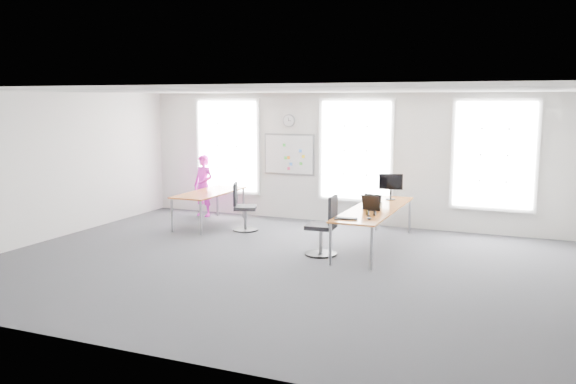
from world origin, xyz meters
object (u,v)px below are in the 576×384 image
at_px(keyboard, 346,219).
at_px(headphones, 371,213).
at_px(person, 203,186).
at_px(chair_right, 324,229).
at_px(monitor, 391,184).
at_px(desk_left, 209,195).
at_px(chair_left, 242,210).
at_px(desk_right, 375,211).

height_order(keyboard, headphones, headphones).
height_order(person, keyboard, person).
height_order(chair_right, monitor, monitor).
bearing_deg(desk_left, chair_left, -14.24).
relative_size(person, monitor, 2.77).
bearing_deg(chair_right, monitor, 155.60).
xyz_separation_m(headphones, monitor, (-0.08, 1.83, 0.28)).
relative_size(chair_left, person, 0.70).
relative_size(chair_right, keyboard, 2.75).
relative_size(person, keyboard, 3.74).
distance_m(chair_left, headphones, 3.42).
distance_m(keyboard, headphones, 0.60).
height_order(person, monitor, person).
height_order(chair_right, headphones, chair_right).
distance_m(desk_right, headphones, 0.78).
distance_m(desk_right, chair_left, 3.10).
height_order(desk_left, keyboard, keyboard).
distance_m(chair_left, keyboard, 3.36).
bearing_deg(desk_right, chair_right, -126.95).
relative_size(desk_left, chair_right, 1.89).
height_order(person, headphones, person).
xyz_separation_m(desk_right, monitor, (0.05, 1.07, 0.38)).
bearing_deg(chair_left, desk_left, 53.86).
bearing_deg(monitor, desk_right, -104.06).
bearing_deg(chair_right, keyboard, 52.33).
xyz_separation_m(desk_left, headphones, (4.17, -1.41, 0.12)).
bearing_deg(monitor, chair_right, -121.85).
height_order(headphones, monitor, monitor).
bearing_deg(chair_left, chair_right, -141.28).
relative_size(chair_left, keyboard, 2.60).
bearing_deg(chair_right, chair_left, -123.18).
bearing_deg(desk_right, desk_left, 170.83).
bearing_deg(monitor, headphones, -98.77).
bearing_deg(desk_right, keyboard, -97.70).
relative_size(keyboard, monitor, 0.74).
xyz_separation_m(desk_left, monitor, (4.09, 0.42, 0.41)).
xyz_separation_m(desk_left, chair_right, (3.34, -1.58, -0.22)).
bearing_deg(chair_right, desk_right, 139.24).
relative_size(desk_left, headphones, 12.40).
bearing_deg(headphones, keyboard, -105.24).
bearing_deg(desk_right, chair_left, 172.47).
xyz_separation_m(desk_left, chair_left, (0.97, -0.25, -0.24)).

